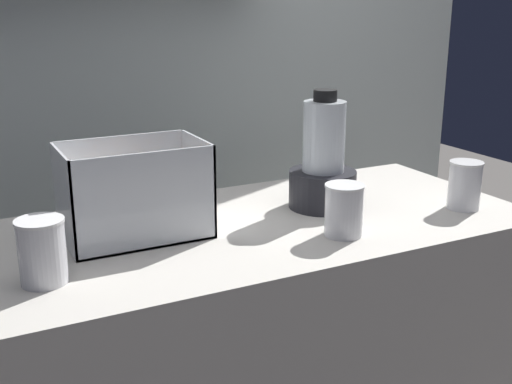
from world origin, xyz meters
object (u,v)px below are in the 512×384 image
(blender_pitcher, at_px, (323,166))
(juice_cup_orange_middle, at_px, (464,188))
(juice_cup_pomegranate_far_left, at_px, (42,255))
(carrot_display_bin, at_px, (134,208))
(juice_cup_carrot_left, at_px, (344,212))

(blender_pitcher, height_order, juice_cup_orange_middle, blender_pitcher)
(juice_cup_pomegranate_far_left, bearing_deg, juice_cup_orange_middle, -1.26)
(carrot_display_bin, bearing_deg, juice_cup_pomegranate_far_left, -143.56)
(juice_cup_carrot_left, relative_size, juice_cup_orange_middle, 0.97)
(blender_pitcher, distance_m, juice_cup_carrot_left, 0.22)
(blender_pitcher, bearing_deg, juice_cup_pomegranate_far_left, -167.99)
(carrot_display_bin, relative_size, juice_cup_pomegranate_far_left, 2.49)
(juice_cup_carrot_left, bearing_deg, juice_cup_orange_middle, 3.31)
(juice_cup_orange_middle, bearing_deg, juice_cup_pomegranate_far_left, 178.74)
(carrot_display_bin, bearing_deg, juice_cup_carrot_left, -26.65)
(juice_cup_pomegranate_far_left, relative_size, juice_cup_carrot_left, 1.06)
(carrot_display_bin, bearing_deg, blender_pitcher, -1.63)
(blender_pitcher, relative_size, juice_cup_carrot_left, 2.53)
(carrot_display_bin, distance_m, juice_cup_carrot_left, 0.49)
(juice_cup_carrot_left, bearing_deg, juice_cup_pomegranate_far_left, 176.03)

